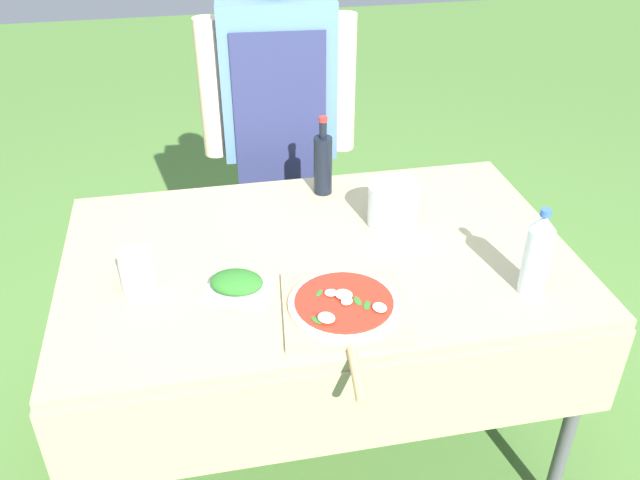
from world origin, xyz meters
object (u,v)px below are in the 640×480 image
(pizza_on_peel, at_px, (344,308))
(water_bottle, at_px, (537,254))
(prep_table, at_px, (318,273))
(person_cook, at_px, (279,118))
(sauce_jar, at_px, (137,272))
(herb_container, at_px, (237,283))
(mixing_tub, at_px, (393,205))
(oil_bottle, at_px, (323,163))

(pizza_on_peel, relative_size, water_bottle, 2.00)
(prep_table, xyz_separation_m, person_cook, (-0.00, 0.76, 0.19))
(person_cook, xyz_separation_m, water_bottle, (0.53, -1.06, 0.01))
(pizza_on_peel, relative_size, sauce_jar, 4.47)
(pizza_on_peel, height_order, water_bottle, water_bottle)
(prep_table, relative_size, water_bottle, 5.87)
(herb_container, bearing_deg, mixing_tub, 27.04)
(pizza_on_peel, bearing_deg, prep_table, 98.68)
(prep_table, height_order, sauce_jar, sauce_jar)
(oil_bottle, bearing_deg, person_cook, 102.24)
(pizza_on_peel, distance_m, herb_container, 0.30)
(prep_table, relative_size, oil_bottle, 5.49)
(person_cook, distance_m, herb_container, 0.94)
(prep_table, bearing_deg, sauce_jar, -171.35)
(person_cook, height_order, oil_bottle, person_cook)
(herb_container, xyz_separation_m, mixing_tub, (0.51, 0.26, 0.04))
(oil_bottle, bearing_deg, mixing_tub, -54.56)
(pizza_on_peel, xyz_separation_m, oil_bottle, (0.07, 0.65, 0.09))
(person_cook, bearing_deg, herb_container, 79.17)
(mixing_tub, bearing_deg, pizza_on_peel, -121.29)
(prep_table, relative_size, pizza_on_peel, 2.94)
(oil_bottle, distance_m, water_bottle, 0.79)
(pizza_on_peel, height_order, oil_bottle, oil_bottle)
(person_cook, relative_size, sauce_jar, 13.57)
(oil_bottle, height_order, herb_container, oil_bottle)
(prep_table, distance_m, person_cook, 0.78)
(prep_table, relative_size, sauce_jar, 13.12)
(water_bottle, bearing_deg, person_cook, 116.40)
(sauce_jar, bearing_deg, person_cook, 58.82)
(water_bottle, bearing_deg, herb_container, 168.82)
(person_cook, relative_size, water_bottle, 6.07)
(prep_table, relative_size, person_cook, 0.97)
(oil_bottle, bearing_deg, water_bottle, -56.20)
(prep_table, xyz_separation_m, sauce_jar, (-0.51, -0.08, 0.13))
(sauce_jar, bearing_deg, mixing_tub, 14.06)
(oil_bottle, height_order, water_bottle, oil_bottle)
(water_bottle, bearing_deg, prep_table, 150.34)
(prep_table, relative_size, mixing_tub, 9.57)
(person_cook, xyz_separation_m, oil_bottle, (0.09, -0.41, -0.00))
(water_bottle, relative_size, mixing_tub, 1.63)
(prep_table, bearing_deg, person_cook, 90.16)
(prep_table, bearing_deg, mixing_tub, 23.97)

